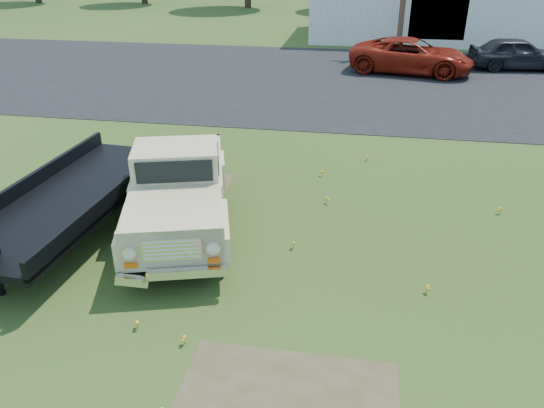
{
  "coord_description": "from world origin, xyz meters",
  "views": [
    {
      "loc": [
        2.16,
        -8.08,
        5.62
      ],
      "look_at": [
        0.62,
        1.0,
        0.93
      ],
      "focal_mm": 35.0,
      "sensor_mm": 36.0,
      "label": 1
    }
  ],
  "objects_px": {
    "red_pickup": "(411,56)",
    "vintage_pickup_truck": "(179,188)",
    "dark_sedan": "(517,54)",
    "flatbed_trailer": "(72,192)"
  },
  "relations": [
    {
      "from": "dark_sedan",
      "to": "red_pickup",
      "type": "bearing_deg",
      "value": 102.13
    },
    {
      "from": "red_pickup",
      "to": "vintage_pickup_truck",
      "type": "bearing_deg",
      "value": 170.24
    },
    {
      "from": "flatbed_trailer",
      "to": "red_pickup",
      "type": "relative_size",
      "value": 1.17
    },
    {
      "from": "red_pickup",
      "to": "dark_sedan",
      "type": "bearing_deg",
      "value": -61.95
    },
    {
      "from": "flatbed_trailer",
      "to": "dark_sedan",
      "type": "relative_size",
      "value": 1.5
    },
    {
      "from": "red_pickup",
      "to": "dark_sedan",
      "type": "relative_size",
      "value": 1.28
    },
    {
      "from": "vintage_pickup_truck",
      "to": "red_pickup",
      "type": "distance_m",
      "value": 16.54
    },
    {
      "from": "vintage_pickup_truck",
      "to": "flatbed_trailer",
      "type": "relative_size",
      "value": 0.82
    },
    {
      "from": "vintage_pickup_truck",
      "to": "flatbed_trailer",
      "type": "distance_m",
      "value": 2.23
    },
    {
      "from": "vintage_pickup_truck",
      "to": "red_pickup",
      "type": "height_order",
      "value": "vintage_pickup_truck"
    }
  ]
}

